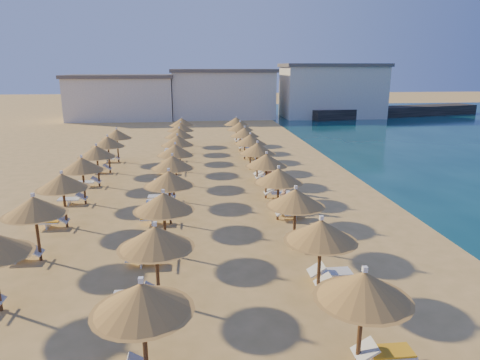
{
  "coord_description": "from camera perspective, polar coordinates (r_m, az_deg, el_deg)",
  "views": [
    {
      "loc": [
        -1.33,
        -19.68,
        7.62
      ],
      "look_at": [
        1.12,
        4.0,
        1.3
      ],
      "focal_mm": 32.0,
      "sensor_mm": 36.0,
      "label": 1
    }
  ],
  "objects": [
    {
      "name": "parasol_row_inland",
      "position": [
        25.57,
        -20.31,
        1.89
      ],
      "size": [
        2.5,
        24.88,
        2.85
      ],
      "color": "brown",
      "rests_on": "ground"
    },
    {
      "name": "parasol_row_west",
      "position": [
        24.79,
        -8.98,
        2.26
      ],
      "size": [
        2.5,
        39.8,
        2.85
      ],
      "color": "brown",
      "rests_on": "ground"
    },
    {
      "name": "beachgoer_b",
      "position": [
        26.73,
        4.61,
        0.31
      ],
      "size": [
        0.79,
        0.96,
        1.85
      ],
      "primitive_type": "imported",
      "rotation": [
        0.0,
        0.0,
        -1.47
      ],
      "color": "tan",
      "rests_on": "ground"
    },
    {
      "name": "beachgoer_c",
      "position": [
        27.74,
        3.79,
        0.56
      ],
      "size": [
        0.86,
        0.95,
        1.56
      ],
      "primitive_type": "imported",
      "rotation": [
        0.0,
        0.0,
        -0.9
      ],
      "color": "tan",
      "rests_on": "ground"
    },
    {
      "name": "ground",
      "position": [
        21.15,
        -1.92,
        -6.26
      ],
      "size": [
        220.0,
        220.0,
        0.0
      ],
      "primitive_type": "plane",
      "color": "#E3AE63",
      "rests_on": "ground"
    },
    {
      "name": "beachgoer_a",
      "position": [
        23.46,
        5.92,
        -2.05
      ],
      "size": [
        0.4,
        0.6,
        1.65
      ],
      "primitive_type": "imported",
      "rotation": [
        0.0,
        0.0,
        -1.56
      ],
      "color": "tan",
      "rests_on": "ground"
    },
    {
      "name": "loungers",
      "position": [
        25.19,
        -5.86,
        -2.0
      ],
      "size": [
        13.47,
        38.85,
        0.66
      ],
      "color": "white",
      "rests_on": "ground"
    },
    {
      "name": "jetty",
      "position": [
        73.01,
        19.9,
        8.59
      ],
      "size": [
        30.07,
        11.17,
        1.5
      ],
      "primitive_type": "cube",
      "rotation": [
        0.0,
        0.0,
        0.25
      ],
      "color": "black",
      "rests_on": "ground"
    },
    {
      "name": "parasol_row_east",
      "position": [
        25.09,
        3.54,
        2.56
      ],
      "size": [
        2.5,
        39.8,
        2.85
      ],
      "color": "brown",
      "rests_on": "ground"
    },
    {
      "name": "hotel_blocks",
      "position": [
        66.25,
        -0.72,
        11.47
      ],
      "size": [
        47.47,
        9.32,
        8.1
      ],
      "color": "white",
      "rests_on": "ground"
    }
  ]
}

